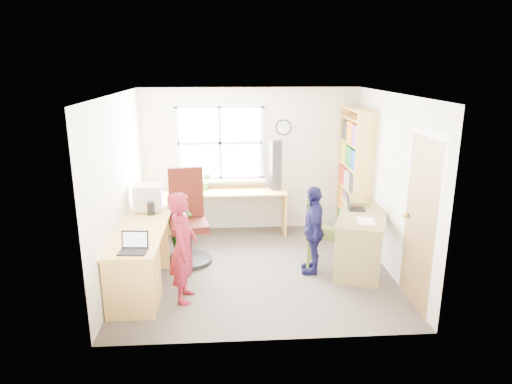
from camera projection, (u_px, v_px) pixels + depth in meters
room at (258, 183)px, 6.13m from camera, size 3.64×3.44×2.44m
l_desk at (158, 249)px, 5.89m from camera, size 2.38×2.95×0.75m
right_desk at (362, 228)px, 6.32m from camera, size 1.07×1.49×0.78m
bookshelf at (354, 177)px, 7.34m from camera, size 0.30×1.02×2.10m
swivel_chair at (188, 222)px, 6.53m from camera, size 0.73×0.73×1.34m
wooden_chair at (319, 227)px, 6.30m from camera, size 0.58×0.58×1.09m
crt_monitor at (148, 198)px, 6.45m from camera, size 0.40×0.36×0.38m
laptop_left at (134, 247)px, 5.08m from camera, size 0.32×0.27×0.21m
laptop_right at (353, 205)px, 6.47m from camera, size 0.30×0.34×0.21m
speaker_a at (151, 208)px, 6.29m from camera, size 0.09×0.09×0.18m
speaker_b at (153, 196)px, 6.87m from camera, size 0.11×0.11×0.18m
cd_tower at (275, 165)px, 7.47m from camera, size 0.20×0.19×0.83m
game_box at (355, 202)px, 6.67m from camera, size 0.33×0.33×0.07m
paper_a at (137, 234)px, 5.59m from camera, size 0.29×0.35×0.00m
paper_b at (366, 221)px, 5.96m from camera, size 0.27×0.35×0.00m
potted_plant at (206, 182)px, 7.50m from camera, size 0.17×0.14×0.29m
person_red at (183, 247)px, 5.38m from camera, size 0.35×0.51×1.35m
person_green at (182, 214)px, 6.78m from camera, size 0.54×0.66×1.23m
person_navy at (313, 230)px, 6.14m from camera, size 0.38×0.74×1.22m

